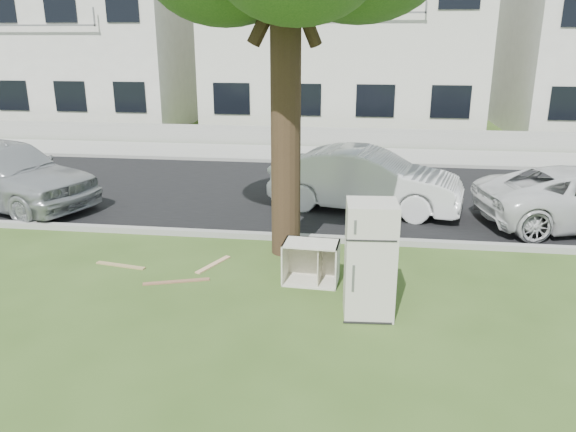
# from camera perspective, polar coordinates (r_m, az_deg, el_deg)

# --- Properties ---
(ground) EXTENTS (120.00, 120.00, 0.00)m
(ground) POSITION_cam_1_polar(r_m,az_deg,el_deg) (9.02, 0.75, -7.92)
(ground) COLOR #334C1B
(road) EXTENTS (120.00, 7.00, 0.01)m
(road) POSITION_cam_1_polar(r_m,az_deg,el_deg) (14.63, 3.58, 2.29)
(road) COLOR black
(road) RESTS_ON ground
(kerb_near) EXTENTS (120.00, 0.18, 0.12)m
(kerb_near) POSITION_cam_1_polar(r_m,az_deg,el_deg) (11.26, 2.25, -2.54)
(kerb_near) COLOR gray
(kerb_near) RESTS_ON ground
(kerb_far) EXTENTS (120.00, 0.18, 0.12)m
(kerb_far) POSITION_cam_1_polar(r_m,az_deg,el_deg) (18.07, 4.41, 5.27)
(kerb_far) COLOR gray
(kerb_far) RESTS_ON ground
(sidewalk) EXTENTS (120.00, 2.80, 0.01)m
(sidewalk) POSITION_cam_1_polar(r_m,az_deg,el_deg) (19.48, 4.67, 6.20)
(sidewalk) COLOR gray
(sidewalk) RESTS_ON ground
(low_wall) EXTENTS (120.00, 0.15, 0.70)m
(low_wall) POSITION_cam_1_polar(r_m,az_deg,el_deg) (20.99, 4.93, 7.99)
(low_wall) COLOR gray
(low_wall) RESTS_ON ground
(townhouse_left) EXTENTS (10.20, 8.16, 7.04)m
(townhouse_left) POSITION_cam_1_polar(r_m,az_deg,el_deg) (28.66, -20.08, 16.03)
(townhouse_left) COLOR silver
(townhouse_left) RESTS_ON ground
(townhouse_center) EXTENTS (11.22, 8.16, 7.44)m
(townhouse_center) POSITION_cam_1_polar(r_m,az_deg,el_deg) (25.58, 5.73, 17.33)
(townhouse_center) COLOR beige
(townhouse_center) RESTS_ON ground
(fridge) EXTENTS (0.75, 0.71, 1.72)m
(fridge) POSITION_cam_1_polar(r_m,az_deg,el_deg) (8.15, 8.33, -4.40)
(fridge) COLOR beige
(fridge) RESTS_ON ground
(cabinet) EXTENTS (0.93, 0.61, 0.70)m
(cabinet) POSITION_cam_1_polar(r_m,az_deg,el_deg) (9.29, 2.35, -4.74)
(cabinet) COLOR beige
(cabinet) RESTS_ON ground
(plank_a) EXTENTS (1.07, 0.44, 0.02)m
(plank_a) POSITION_cam_1_polar(r_m,az_deg,el_deg) (9.60, -11.26, -6.54)
(plank_a) COLOR brown
(plank_a) RESTS_ON ground
(plank_b) EXTENTS (0.97, 0.26, 0.02)m
(plank_b) POSITION_cam_1_polar(r_m,az_deg,el_deg) (10.48, -16.64, -4.83)
(plank_b) COLOR #9E8452
(plank_b) RESTS_ON ground
(plank_c) EXTENTS (0.45, 0.86, 0.02)m
(plank_c) POSITION_cam_1_polar(r_m,az_deg,el_deg) (10.17, -7.59, -4.90)
(plank_c) COLOR tan
(plank_c) RESTS_ON ground
(car_center) EXTENTS (4.60, 2.40, 1.44)m
(car_center) POSITION_cam_1_polar(r_m,az_deg,el_deg) (13.20, 7.91, 3.66)
(car_center) COLOR silver
(car_center) RESTS_ON ground
(car_left) EXTENTS (5.20, 3.42, 1.65)m
(car_left) POSITION_cam_1_polar(r_m,az_deg,el_deg) (14.96, -26.88, 3.96)
(car_left) COLOR #989B9F
(car_left) RESTS_ON ground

